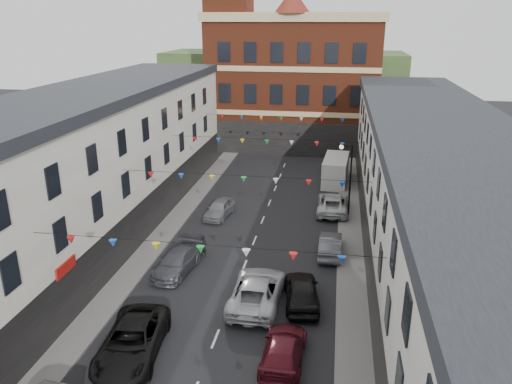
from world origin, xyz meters
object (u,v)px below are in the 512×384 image
Objects in this scene: car_left_c at (132,341)px; car_left_d at (177,262)px; car_right_e at (330,245)px; car_right_f at (333,203)px; car_left_e at (219,209)px; white_van at (336,170)px; car_right_d at (302,291)px; pedestrian at (203,246)px; moving_car at (257,290)px; car_right_c at (283,350)px; street_lamp at (348,170)px.

car_left_c reaches higher than car_left_d.
car_right_f reaches higher than car_right_e.
car_left_e is 14.02m from white_van.
car_right_f is at bearing -103.52° from car_right_d.
car_right_d is at bearing 31.74° from car_left_c.
car_right_e reaches higher than car_left_e.
pedestrian is (0.60, 10.76, -0.03)m from car_left_c.
pedestrian is (-4.54, 5.18, -0.05)m from moving_car.
car_right_c is 3.03× the size of pedestrian.
car_left_c is 7.58m from moving_car.
car_left_c is at bearing 47.57° from moving_car.
car_right_d is at bearing -50.31° from car_left_e.
car_left_c is 1.24× the size of car_right_d.
street_lamp reaches higher than car_left_c.
car_left_e is 0.88× the size of car_right_d.
car_right_c is at bearing -60.11° from car_left_e.
car_left_d is 1.02× the size of car_right_d.
car_left_d is 1.02× the size of car_right_c.
car_left_c is 0.98× the size of moving_car.
car_right_e is (9.10, -5.54, 0.01)m from car_left_e.
car_right_d is (0.45, 5.29, 0.12)m from car_right_c.
car_left_d is 10.94m from car_right_c.
street_lamp is 1.01× the size of moving_car.
car_right_e is at bearing -110.33° from car_right_d.
pedestrian is at bearing -111.96° from white_van.
car_right_e is at bearing -23.93° from car_left_e.
car_right_e reaches higher than car_right_c.
street_lamp is 14.52m from car_right_d.
moving_car is at bearing 0.42° from car_right_d.
white_van reaches higher than car_right_e.
car_right_d reaches higher than car_right_e.
white_van is 19.83m from pedestrian.
pedestrian reaches higher than car_left_e.
car_right_d is at bearing -93.10° from car_right_c.
car_left_d is at bearing 87.23° from car_left_c.
car_left_d is 15.50m from car_right_f.
car_left_e reaches higher than car_left_d.
car_right_e is at bearing 47.87° from car_left_c.
street_lamp reaches higher than car_right_e.
white_van is (0.10, 16.11, 0.58)m from car_right_e.
car_right_c is at bearing -37.49° from car_left_d.
white_van is at bearing 96.22° from street_lamp.
car_left_c reaches higher than car_right_e.
car_right_f is (9.10, 2.55, 0.05)m from car_left_e.
car_right_d is 0.81× the size of white_van.
white_van reaches higher than car_left_c.
moving_car reaches higher than car_right_d.
car_left_d is (-0.49, 8.43, -0.12)m from car_left_c.
street_lamp is 10.80m from car_left_e.
car_right_e is (1.45, 6.57, -0.09)m from car_right_d.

